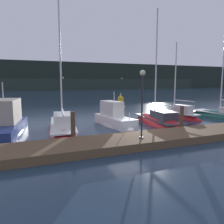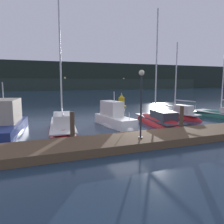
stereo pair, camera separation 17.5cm
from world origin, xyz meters
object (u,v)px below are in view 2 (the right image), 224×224
(motorboat_berth_2, at_px, (5,128))
(dock_lamppost, at_px, (141,93))
(sailboat_berth_3, at_px, (63,129))
(sailboat_berth_6, at_px, (178,116))
(channel_buoy, at_px, (122,102))
(motorboat_berth_4, at_px, (114,122))
(sailboat_berth_5, at_px, (158,122))

(motorboat_berth_2, distance_m, dock_lamppost, 9.92)
(sailboat_berth_3, xyz_separation_m, sailboat_berth_6, (11.91, 1.59, 0.01))
(channel_buoy, distance_m, dock_lamppost, 20.13)
(sailboat_berth_6, xyz_separation_m, channel_buoy, (-1.25, 11.57, 0.59))
(motorboat_berth_4, bearing_deg, sailboat_berth_5, -8.61)
(channel_buoy, height_order, dock_lamppost, dock_lamppost)
(sailboat_berth_5, xyz_separation_m, sailboat_berth_6, (3.60, 1.86, 0.05))
(motorboat_berth_4, distance_m, dock_lamppost, 6.53)
(channel_buoy, bearing_deg, motorboat_berth_4, -116.23)
(sailboat_berth_3, height_order, channel_buoy, sailboat_berth_3)
(motorboat_berth_2, bearing_deg, dock_lamppost, -38.04)
(motorboat_berth_4, height_order, sailboat_berth_5, sailboat_berth_5)
(sailboat_berth_5, bearing_deg, sailboat_berth_6, 27.30)
(channel_buoy, relative_size, dock_lamppost, 0.52)
(motorboat_berth_2, height_order, sailboat_berth_3, sailboat_berth_3)
(motorboat_berth_2, distance_m, sailboat_berth_3, 3.95)
(sailboat_berth_5, bearing_deg, motorboat_berth_2, 177.14)
(sailboat_berth_3, bearing_deg, motorboat_berth_4, 4.32)
(motorboat_berth_2, height_order, channel_buoy, motorboat_berth_2)
(channel_buoy, bearing_deg, dock_lamppost, -110.63)
(sailboat_berth_3, height_order, dock_lamppost, sailboat_berth_3)
(channel_buoy, xyz_separation_m, dock_lamppost, (-7.05, -18.72, 2.31))
(motorboat_berth_4, bearing_deg, motorboat_berth_2, 179.94)
(motorboat_berth_4, distance_m, channel_buoy, 14.31)
(motorboat_berth_4, height_order, dock_lamppost, dock_lamppost)
(motorboat_berth_2, bearing_deg, sailboat_berth_5, -2.86)
(channel_buoy, bearing_deg, sailboat_berth_3, -129.02)
(sailboat_berth_6, bearing_deg, sailboat_berth_5, -152.70)
(dock_lamppost, bearing_deg, sailboat_berth_3, 123.02)
(sailboat_berth_3, bearing_deg, channel_buoy, 50.98)
(sailboat_berth_5, bearing_deg, dock_lamppost, -131.58)
(motorboat_berth_2, xyz_separation_m, sailboat_berth_3, (3.93, -0.34, -0.30))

